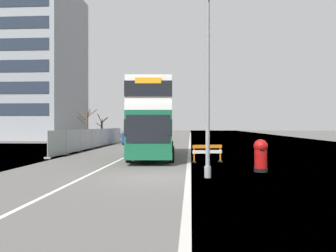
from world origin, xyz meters
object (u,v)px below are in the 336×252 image
(double_decker_bus, at_px, (153,119))
(car_receding_far, at_px, (151,132))
(car_receding_mid, at_px, (145,134))
(lamppost_foreground, at_px, (208,89))
(car_oncoming_near, at_px, (132,136))
(roadworks_barrier, at_px, (207,151))
(red_pillar_postbox, at_px, (261,154))

(double_decker_bus, xyz_separation_m, car_receding_far, (-4.03, 33.57, -1.62))
(double_decker_bus, bearing_deg, car_receding_mid, 98.77)
(double_decker_bus, xyz_separation_m, lamppost_foreground, (3.36, -9.11, 1.11))
(car_receding_mid, bearing_deg, car_oncoming_near, -91.45)
(double_decker_bus, height_order, roadworks_barrier, double_decker_bus)
(car_receding_far, bearing_deg, red_pillar_postbox, -76.15)
(car_oncoming_near, bearing_deg, red_pillar_postbox, -66.71)
(car_oncoming_near, relative_size, car_receding_far, 0.96)
(car_oncoming_near, distance_m, car_receding_far, 16.60)
(double_decker_bus, xyz_separation_m, car_oncoming_near, (-4.37, 16.97, -1.66))
(roadworks_barrier, xyz_separation_m, car_receding_far, (-7.67, 36.43, 0.39))
(double_decker_bus, relative_size, roadworks_barrier, 5.91)
(red_pillar_postbox, height_order, car_oncoming_near, car_oncoming_near)
(car_oncoming_near, xyz_separation_m, car_receding_far, (0.34, 16.59, 0.05))
(lamppost_foreground, bearing_deg, red_pillar_postbox, 37.57)
(lamppost_foreground, height_order, car_receding_mid, lamppost_foreground)
(lamppost_foreground, xyz_separation_m, car_oncoming_near, (-7.73, 26.09, -2.77))
(roadworks_barrier, bearing_deg, car_receding_far, 101.89)
(red_pillar_postbox, distance_m, car_receding_far, 41.87)
(lamppost_foreground, xyz_separation_m, car_receding_far, (-7.39, 42.68, -2.73))
(car_receding_far, bearing_deg, double_decker_bus, -83.15)
(lamppost_foreground, bearing_deg, double_decker_bus, 110.23)
(lamppost_foreground, height_order, car_receding_far, lamppost_foreground)
(car_oncoming_near, height_order, car_receding_mid, car_receding_mid)
(red_pillar_postbox, bearing_deg, car_receding_mid, 106.66)
(roadworks_barrier, height_order, car_receding_far, car_receding_far)
(red_pillar_postbox, xyz_separation_m, car_receding_mid, (-10.11, 33.80, 0.17))
(roadworks_barrier, distance_m, car_receding_mid, 30.58)
(double_decker_bus, relative_size, car_receding_far, 2.52)
(double_decker_bus, xyz_separation_m, roadworks_barrier, (3.64, -2.86, -2.01))
(double_decker_bus, distance_m, car_receding_far, 33.85)
(lamppost_foreground, distance_m, red_pillar_postbox, 4.43)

